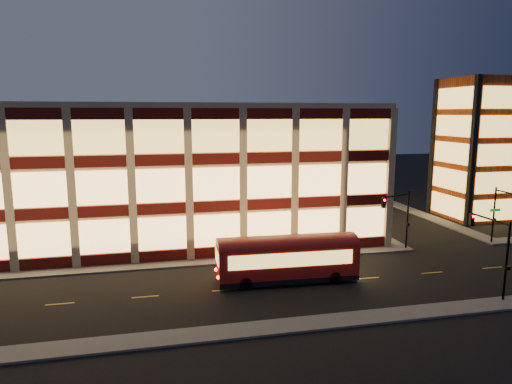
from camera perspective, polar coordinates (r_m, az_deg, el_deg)
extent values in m
plane|color=black|center=(41.53, -10.73, -9.39)|extent=(200.00, 200.00, 0.00)
cube|color=#514F4C|center=(42.50, -14.87, -9.00)|extent=(54.00, 2.00, 0.15)
cube|color=#514F4C|center=(62.59, 10.26, -2.78)|extent=(2.00, 30.00, 0.15)
cube|color=#514F4C|center=(67.56, 18.91, -2.23)|extent=(2.00, 30.00, 0.15)
cube|color=#514F4C|center=(29.52, -9.83, -17.47)|extent=(100.00, 2.00, 0.15)
cube|color=tan|center=(56.67, -14.57, 2.87)|extent=(50.00, 30.00, 14.00)
cube|color=tan|center=(56.30, -14.90, 10.21)|extent=(50.40, 30.40, 0.50)
cube|color=#470C0A|center=(43.16, -14.86, -7.90)|extent=(50.10, 0.25, 1.00)
cube|color=#FFBF6B|center=(42.60, -14.98, -5.20)|extent=(49.00, 0.20, 3.00)
cube|color=#470C0A|center=(62.14, 9.53, -2.30)|extent=(0.25, 30.10, 1.00)
cube|color=#FFBF6B|center=(61.73, 9.57, -0.40)|extent=(0.20, 29.00, 3.00)
cube|color=#470C0A|center=(42.05, -15.12, -2.18)|extent=(50.10, 0.25, 1.00)
cube|color=#FFBF6B|center=(41.70, -15.25, 0.65)|extent=(49.00, 0.20, 3.00)
cube|color=#470C0A|center=(61.38, 9.65, 1.72)|extent=(0.25, 30.10, 1.00)
cube|color=#FFBF6B|center=(61.11, 9.68, 3.67)|extent=(0.20, 29.00, 3.00)
cube|color=#470C0A|center=(41.39, -15.39, 3.79)|extent=(50.10, 0.25, 1.00)
cube|color=#FFBF6B|center=(41.26, -15.52, 6.70)|extent=(49.00, 0.20, 3.00)
cube|color=#470C0A|center=(60.92, 9.76, 5.82)|extent=(0.25, 30.10, 1.00)
cube|color=#FFBF6B|center=(60.81, 9.80, 7.79)|extent=(0.20, 29.00, 3.00)
cube|color=#8C3814|center=(65.74, 26.10, 4.85)|extent=(8.00, 8.00, 18.00)
cube|color=black|center=(60.13, 25.47, 4.53)|extent=(0.60, 0.60, 18.00)
cube|color=black|center=(66.60, 21.26, 5.24)|extent=(0.60, 0.60, 18.00)
cube|color=black|center=(71.35, 26.63, 5.12)|extent=(0.60, 0.60, 18.00)
cube|color=#FFC659|center=(63.54, 27.89, -1.99)|extent=(6.60, 0.16, 2.60)
cube|color=#FFC659|center=(64.20, 22.77, -1.50)|extent=(0.16, 6.60, 2.60)
cube|color=#FFC659|center=(63.00, 28.14, 1.04)|extent=(6.60, 0.16, 2.60)
cube|color=#FFC659|center=(63.66, 22.97, 1.50)|extent=(0.16, 6.60, 2.60)
cube|color=#FFC659|center=(62.64, 28.39, 4.11)|extent=(6.60, 0.16, 2.60)
cube|color=#FFC659|center=(63.31, 23.17, 4.55)|extent=(0.16, 6.60, 2.60)
cube|color=#FFC659|center=(62.46, 28.64, 7.21)|extent=(6.60, 0.16, 2.60)
cube|color=#FFC659|center=(63.14, 23.38, 7.62)|extent=(0.16, 6.60, 2.60)
cube|color=#FFC659|center=(62.47, 28.90, 10.32)|extent=(6.60, 0.16, 2.60)
cube|color=#FFC659|center=(63.14, 23.59, 10.69)|extent=(0.16, 6.60, 2.60)
cylinder|color=black|center=(48.08, 18.39, -3.36)|extent=(0.18, 0.18, 6.00)
cylinder|color=black|center=(46.04, 17.17, -0.43)|extent=(3.56, 1.63, 0.14)
cube|color=black|center=(44.65, 15.66, -1.32)|extent=(0.32, 0.32, 0.95)
sphere|color=#FF0C05|center=(44.43, 15.79, -0.99)|extent=(0.20, 0.20, 0.20)
cube|color=black|center=(48.00, 18.49, -3.88)|extent=(0.25, 0.18, 0.28)
cylinder|color=black|center=(53.85, 27.58, -2.61)|extent=(0.18, 0.18, 6.00)
cylinder|color=black|center=(51.90, 29.22, -0.13)|extent=(0.14, 4.00, 0.14)
cube|color=black|center=(53.78, 27.68, -3.07)|extent=(0.25, 0.18, 0.28)
cube|color=#0C7226|center=(53.62, 27.73, -2.01)|extent=(1.20, 0.06, 0.28)
cylinder|color=black|center=(37.72, 28.83, -7.66)|extent=(0.18, 0.18, 6.00)
cylinder|color=black|center=(38.52, 27.21, -3.03)|extent=(0.14, 4.00, 0.14)
cube|color=black|center=(40.14, 25.35, -3.14)|extent=(0.32, 0.32, 0.95)
sphere|color=#FF0C05|center=(39.94, 25.53, -2.77)|extent=(0.20, 0.20, 0.20)
cube|color=black|center=(37.69, 28.98, -8.32)|extent=(0.25, 0.18, 0.28)
cube|color=#A00D08|center=(37.43, 3.92, -8.28)|extent=(11.43, 3.26, 2.61)
cube|color=black|center=(37.93, 3.89, -10.48)|extent=(11.43, 3.26, 0.40)
cylinder|color=black|center=(36.06, -1.32, -11.37)|extent=(1.03, 0.38, 1.02)
cylinder|color=black|center=(38.37, -1.91, -10.04)|extent=(1.03, 0.38, 1.02)
cylinder|color=black|center=(37.80, 9.79, -10.49)|extent=(1.03, 0.38, 1.02)
cylinder|color=black|center=(40.01, 8.56, -9.30)|extent=(1.03, 0.38, 1.02)
cube|color=#FFC659|center=(36.00, 4.50, -8.46)|extent=(9.97, 0.44, 1.13)
cube|color=#FFC659|center=(38.67, 3.39, -7.15)|extent=(9.97, 0.44, 1.13)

